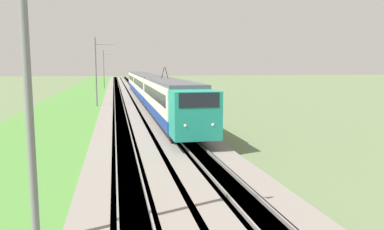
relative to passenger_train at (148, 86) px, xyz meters
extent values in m
cube|color=gray|center=(1.76, 4.12, -2.28)|extent=(240.00, 4.40, 0.30)
cube|color=gray|center=(1.76, 0.00, -2.28)|extent=(240.00, 4.40, 0.30)
cube|color=#4C4238|center=(1.76, 4.12, -2.28)|extent=(240.00, 1.57, 0.30)
cube|color=gray|center=(1.76, 4.65, -2.06)|extent=(240.00, 0.07, 0.15)
cube|color=gray|center=(1.76, 3.58, -2.06)|extent=(240.00, 0.07, 0.15)
cube|color=#4C4238|center=(1.76, 0.00, -2.28)|extent=(240.00, 1.57, 0.30)
cube|color=gray|center=(1.76, 0.53, -2.06)|extent=(240.00, 0.07, 0.15)
cube|color=gray|center=(1.76, -0.53, -2.06)|extent=(240.00, 0.07, 0.15)
cube|color=#4C8438|center=(1.76, 10.03, -2.37)|extent=(240.00, 10.08, 0.12)
cube|color=teal|center=(-31.23, 0.00, -0.01)|extent=(2.47, 2.80, 2.84)
cube|color=black|center=(-31.60, 0.00, 0.94)|extent=(1.78, 2.33, 0.85)
sphere|color=#F2EAC6|center=(-32.42, 0.80, -0.49)|extent=(0.20, 0.20, 0.20)
sphere|color=#F2EAC6|center=(-32.42, -0.80, -0.49)|extent=(0.20, 0.20, 0.20)
cube|color=navy|center=(-20.71, 0.00, -1.04)|extent=(18.58, 2.92, 0.79)
cube|color=silver|center=(-20.71, 0.00, 0.38)|extent=(18.58, 2.92, 2.04)
cube|color=black|center=(-20.71, 0.00, 0.55)|extent=(17.09, 2.94, 0.86)
cube|color=#515156|center=(-20.71, 0.00, 1.53)|extent=(18.58, 2.68, 0.25)
cube|color=black|center=(-20.71, 0.00, -1.71)|extent=(17.65, 2.48, 0.55)
cylinder|color=black|center=(-28.20, 0.53, -1.55)|extent=(0.86, 0.12, 0.86)
cylinder|color=black|center=(-28.20, -0.53, -1.55)|extent=(0.86, 0.12, 0.86)
cube|color=navy|center=(-0.30, 0.00, -1.04)|extent=(21.04, 2.92, 0.79)
cube|color=silver|center=(-0.30, 0.00, 0.38)|extent=(21.04, 2.92, 2.04)
cube|color=black|center=(-0.30, 0.00, 0.55)|extent=(19.36, 2.94, 0.86)
cube|color=#515156|center=(-0.30, 0.00, 1.53)|extent=(21.04, 2.68, 0.25)
cube|color=black|center=(-0.30, 0.00, -1.71)|extent=(19.99, 2.48, 0.55)
cube|color=navy|center=(21.34, 0.00, -1.04)|extent=(21.04, 2.92, 0.79)
cube|color=silver|center=(21.34, 0.00, 0.38)|extent=(21.04, 2.92, 2.04)
cube|color=black|center=(21.34, 0.00, 0.55)|extent=(19.36, 2.94, 0.86)
cube|color=#515156|center=(21.34, 0.00, 1.53)|extent=(21.04, 2.68, 0.25)
cube|color=black|center=(21.34, 0.00, -1.71)|extent=(19.99, 2.48, 0.55)
cylinder|color=black|center=(-17.92, 0.18, 2.20)|extent=(0.06, 0.33, 1.08)
cylinder|color=black|center=(-17.92, -0.17, 2.20)|extent=(0.06, 0.33, 1.08)
cube|color=black|center=(-28.20, 0.00, -2.43)|extent=(0.10, 0.10, 0.00)
cylinder|color=slate|center=(-42.12, 6.93, 2.07)|extent=(0.22, 0.22, 9.00)
cylinder|color=slate|center=(-3.19, 6.93, 2.01)|extent=(0.22, 0.22, 8.88)
cylinder|color=slate|center=(-3.19, 5.73, 5.55)|extent=(0.08, 2.40, 0.08)
cylinder|color=#B2ADA8|center=(-3.19, 4.53, 5.35)|extent=(0.10, 0.10, 0.30)
cylinder|color=slate|center=(35.74, 6.93, 1.99)|extent=(0.22, 0.22, 8.85)
cylinder|color=slate|center=(35.74, 5.73, 5.52)|extent=(0.08, 2.40, 0.08)
cylinder|color=#B2ADA8|center=(35.74, 4.53, 5.32)|extent=(0.10, 0.10, 0.30)
camera|label=1|loc=(-52.85, 4.65, 2.85)|focal=35.00mm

